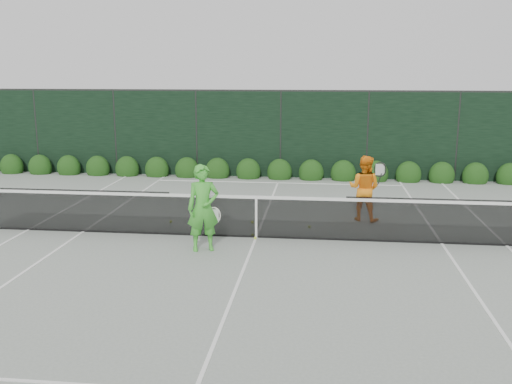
# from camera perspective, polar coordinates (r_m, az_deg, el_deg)

# --- Properties ---
(ground) EXTENTS (80.00, 80.00, 0.00)m
(ground) POSITION_cam_1_polar(r_m,az_deg,el_deg) (13.04, 0.02, -4.58)
(ground) COLOR gray
(ground) RESTS_ON ground
(tennis_net) EXTENTS (12.90, 0.10, 1.07)m
(tennis_net) POSITION_cam_1_polar(r_m,az_deg,el_deg) (12.89, -0.09, -2.32)
(tennis_net) COLOR #10311D
(tennis_net) RESTS_ON ground
(player_woman) EXTENTS (0.78, 0.63, 1.84)m
(player_woman) POSITION_cam_1_polar(r_m,az_deg,el_deg) (11.98, -5.30, -1.60)
(player_woman) COLOR green
(player_woman) RESTS_ON ground
(player_man) EXTENTS (0.99, 0.87, 1.66)m
(player_man) POSITION_cam_1_polar(r_m,az_deg,el_deg) (14.59, 10.77, 0.38)
(player_man) COLOR orange
(player_man) RESTS_ON ground
(court_lines) EXTENTS (11.03, 23.83, 0.01)m
(court_lines) POSITION_cam_1_polar(r_m,az_deg,el_deg) (13.03, 0.02, -4.56)
(court_lines) COLOR white
(court_lines) RESTS_ON ground
(windscreen_fence) EXTENTS (32.00, 21.07, 3.06)m
(windscreen_fence) POSITION_cam_1_polar(r_m,az_deg,el_deg) (10.05, -1.75, -0.75)
(windscreen_fence) COLOR black
(windscreen_fence) RESTS_ON ground
(hedge_row) EXTENTS (31.66, 0.65, 0.94)m
(hedge_row) POSITION_cam_1_polar(r_m,az_deg,el_deg) (19.92, 2.37, 2.00)
(hedge_row) COLOR #15350E
(hedge_row) RESTS_ON ground
(tennis_balls) EXTENTS (3.52, 1.41, 0.07)m
(tennis_balls) POSITION_cam_1_polar(r_m,az_deg,el_deg) (13.65, -0.87, -3.66)
(tennis_balls) COLOR #BBD52F
(tennis_balls) RESTS_ON ground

